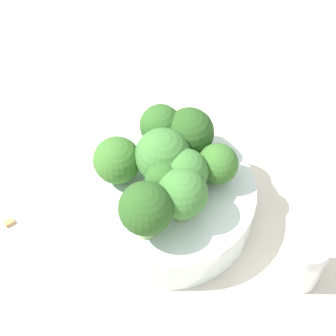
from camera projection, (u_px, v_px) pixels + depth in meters
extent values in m
plane|color=beige|center=(168.00, 214.00, 0.59)|extent=(3.00, 3.00, 0.00)
cylinder|color=silver|center=(168.00, 201.00, 0.57)|extent=(0.18, 0.18, 0.05)
cylinder|color=#8EB770|center=(188.00, 146.00, 0.57)|extent=(0.02, 0.02, 0.02)
sphere|color=#28511E|center=(189.00, 132.00, 0.55)|extent=(0.05, 0.05, 0.05)
cylinder|color=#8EB770|center=(159.00, 171.00, 0.55)|extent=(0.02, 0.02, 0.03)
sphere|color=#3D7533|center=(159.00, 157.00, 0.53)|extent=(0.05, 0.05, 0.05)
cylinder|color=#8EB770|center=(147.00, 223.00, 0.51)|extent=(0.02, 0.02, 0.03)
sphere|color=#28511E|center=(146.00, 208.00, 0.49)|extent=(0.05, 0.05, 0.05)
cylinder|color=#8EB770|center=(179.00, 208.00, 0.52)|extent=(0.03, 0.03, 0.03)
sphere|color=#3D7533|center=(179.00, 195.00, 0.51)|extent=(0.05, 0.05, 0.05)
cylinder|color=#7A9E5B|center=(184.00, 184.00, 0.54)|extent=(0.02, 0.02, 0.02)
sphere|color=#3D7533|center=(185.00, 172.00, 0.53)|extent=(0.04, 0.04, 0.04)
cylinder|color=#8EB770|center=(163.00, 192.00, 0.53)|extent=(0.02, 0.02, 0.03)
sphere|color=#2D5B23|center=(163.00, 179.00, 0.52)|extent=(0.03, 0.03, 0.03)
cylinder|color=#84AD66|center=(217.00, 174.00, 0.55)|extent=(0.02, 0.02, 0.02)
sphere|color=#386B28|center=(218.00, 164.00, 0.54)|extent=(0.04, 0.04, 0.04)
cylinder|color=#7A9E5B|center=(118.00, 171.00, 0.55)|extent=(0.02, 0.02, 0.02)
sphere|color=#386B28|center=(117.00, 160.00, 0.54)|extent=(0.05, 0.05, 0.05)
cylinder|color=#8EB770|center=(161.00, 140.00, 0.57)|extent=(0.02, 0.02, 0.03)
sphere|color=#2D5B23|center=(161.00, 125.00, 0.55)|extent=(0.04, 0.04, 0.04)
cylinder|color=silver|center=(302.00, 264.00, 0.53)|extent=(0.04, 0.04, 0.05)
cylinder|color=#B7B7BC|center=(309.00, 247.00, 0.50)|extent=(0.04, 0.04, 0.01)
cube|color=olive|center=(132.00, 130.00, 0.66)|extent=(0.01, 0.01, 0.01)
cube|color=#AD7F4C|center=(9.00, 221.00, 0.58)|extent=(0.01, 0.01, 0.01)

